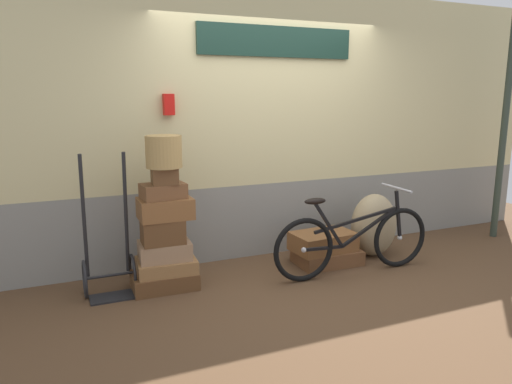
{
  "coord_description": "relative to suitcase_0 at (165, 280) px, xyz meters",
  "views": [
    {
      "loc": [
        -2.16,
        -3.87,
        1.74
      ],
      "look_at": [
        -0.44,
        0.15,
        0.85
      ],
      "focal_mm": 33.54,
      "sensor_mm": 36.0,
      "label": 1
    }
  ],
  "objects": [
    {
      "name": "burlap_sack",
      "position": [
        2.31,
        -0.0,
        0.27
      ],
      "size": [
        0.51,
        0.43,
        0.69
      ],
      "primitive_type": "ellipsoid",
      "color": "#9E8966",
      "rests_on": "ground"
    },
    {
      "name": "suitcase_5",
      "position": [
        0.02,
        0.02,
        0.83
      ],
      "size": [
        0.4,
        0.29,
        0.13
      ],
      "primitive_type": "cube",
      "rotation": [
        0.0,
        0.0,
        0.1
      ],
      "color": "brown",
      "rests_on": "suitcase_4"
    },
    {
      "name": "suitcase_3",
      "position": [
        0.0,
        -0.01,
        0.47
      ],
      "size": [
        0.38,
        0.26,
        0.22
      ],
      "primitive_type": "cube",
      "rotation": [
        0.0,
        0.0,
        -0.03
      ],
      "color": "brown",
      "rests_on": "suitcase_2"
    },
    {
      "name": "station_building",
      "position": [
        1.32,
        0.59,
        1.34
      ],
      "size": [
        7.28,
        0.74,
        2.82
      ],
      "color": "gray",
      "rests_on": "ground"
    },
    {
      "name": "suitcase_0",
      "position": [
        0.0,
        0.0,
        0.0
      ],
      "size": [
        0.59,
        0.4,
        0.15
      ],
      "primitive_type": "cube",
      "rotation": [
        0.0,
        0.0,
        -0.02
      ],
      "color": "brown",
      "rests_on": "ground"
    },
    {
      "name": "suitcase_4",
      "position": [
        0.04,
        0.02,
        0.67
      ],
      "size": [
        0.47,
        0.33,
        0.18
      ],
      "primitive_type": "cube",
      "rotation": [
        0.0,
        0.0,
        -0.0
      ],
      "color": "brown",
      "rests_on": "suitcase_3"
    },
    {
      "name": "luggage_trolley",
      "position": [
        -0.48,
        0.05,
        0.2
      ],
      "size": [
        0.44,
        0.39,
        1.27
      ],
      "color": "black",
      "rests_on": "ground"
    },
    {
      "name": "suitcase_6",
      "position": [
        0.03,
        -0.03,
        0.97
      ],
      "size": [
        0.23,
        0.16,
        0.15
      ],
      "primitive_type": "cube",
      "rotation": [
        0.0,
        0.0,
        -0.03
      ],
      "color": "brown",
      "rests_on": "suitcase_5"
    },
    {
      "name": "ground",
      "position": [
        1.3,
        -0.25,
        -0.1
      ],
      "size": [
        9.28,
        5.2,
        0.06
      ],
      "primitive_type": "cube",
      "color": "#513823"
    },
    {
      "name": "suitcase_1",
      "position": [
        0.03,
        0.01,
        0.13
      ],
      "size": [
        0.55,
        0.42,
        0.12
      ],
      "primitive_type": "cube",
      "rotation": [
        0.0,
        0.0,
        -0.06
      ],
      "color": "olive",
      "rests_on": "suitcase_0"
    },
    {
      "name": "bicycle",
      "position": [
        1.79,
        -0.38,
        0.26
      ],
      "size": [
        1.71,
        0.46,
        0.84
      ],
      "color": "black",
      "rests_on": "ground"
    },
    {
      "name": "suitcase_2",
      "position": [
        0.02,
        0.03,
        0.28
      ],
      "size": [
        0.48,
        0.36,
        0.16
      ],
      "primitive_type": "cube",
      "rotation": [
        0.0,
        0.0,
        -0.07
      ],
      "color": "#937051",
      "rests_on": "suitcase_1"
    },
    {
      "name": "suitcase_8",
      "position": [
        1.66,
        -0.02,
        0.17
      ],
      "size": [
        0.66,
        0.45,
        0.19
      ],
      "primitive_type": "cube",
      "rotation": [
        0.0,
        0.0,
        0.06
      ],
      "color": "brown",
      "rests_on": "suitcase_7"
    },
    {
      "name": "suitcase_7",
      "position": [
        1.71,
        -0.03,
        -0.0
      ],
      "size": [
        0.67,
        0.46,
        0.15
      ],
      "primitive_type": "cube",
      "rotation": [
        0.0,
        0.0,
        -0.03
      ],
      "color": "brown",
      "rests_on": "ground"
    },
    {
      "name": "wicker_basket",
      "position": [
        0.04,
        -0.0,
        1.18
      ],
      "size": [
        0.32,
        0.32,
        0.28
      ],
      "primitive_type": "cylinder",
      "color": "#A8844C",
      "rests_on": "suitcase_6"
    }
  ]
}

